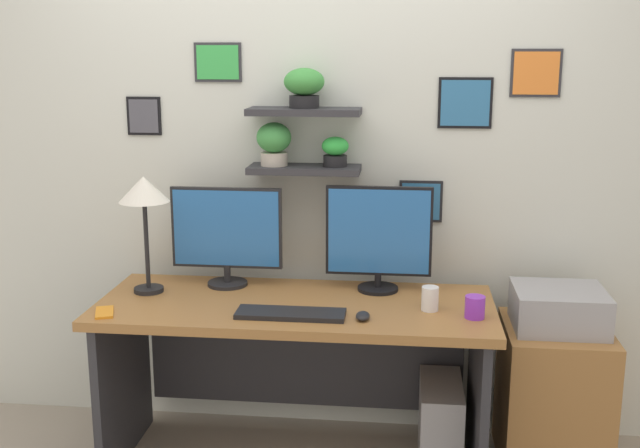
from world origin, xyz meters
name	(u,v)px	position (x,y,z in m)	size (l,w,h in m)	color
back_wall_assembly	(308,147)	(0.00, 0.44, 1.36)	(4.40, 0.24, 2.70)	silver
desk	(297,344)	(0.00, 0.06, 0.54)	(1.68, 0.68, 0.75)	#9E6B38
monitor_left	(227,234)	(-0.34, 0.22, 0.99)	(0.50, 0.18, 0.45)	black
monitor_right	(379,237)	(0.34, 0.22, 0.99)	(0.47, 0.18, 0.47)	black
keyboard	(291,314)	(0.01, -0.17, 0.76)	(0.44, 0.14, 0.02)	black
computer_mouse	(363,316)	(0.30, -0.18, 0.77)	(0.06, 0.09, 0.03)	black
desk_lamp	(144,197)	(-0.67, 0.08, 1.18)	(0.22, 0.22, 0.52)	black
cell_phone	(104,312)	(-0.75, -0.23, 0.76)	(0.07, 0.14, 0.01)	orange
coffee_mug	(475,307)	(0.74, -0.11, 0.80)	(0.08, 0.08, 0.09)	purple
pen_cup	(430,299)	(0.56, -0.04, 0.80)	(0.07, 0.07, 0.10)	white
drawer_cabinet	(552,397)	(1.11, 0.12, 0.32)	(0.44, 0.50, 0.64)	#9E6B38
printer	(559,309)	(1.11, 0.12, 0.72)	(0.38, 0.34, 0.17)	#9E9EA3
computer_tower_right	(440,425)	(0.63, 0.05, 0.19)	(0.18, 0.40, 0.39)	#99999E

